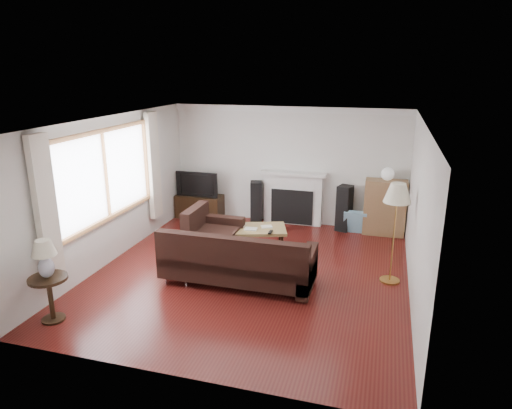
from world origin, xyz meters
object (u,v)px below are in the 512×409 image
(tv_stand, at_px, (200,206))
(floor_lamp, at_px, (394,234))
(side_table, at_px, (51,299))
(bookshelf, at_px, (385,207))
(coffee_table, at_px, (252,240))
(sectional_sofa, at_px, (238,258))

(tv_stand, xyz_separation_m, floor_lamp, (4.16, -2.17, 0.55))
(floor_lamp, height_order, side_table, floor_lamp)
(side_table, bearing_deg, floor_lamp, 29.37)
(tv_stand, bearing_deg, floor_lamp, -27.49)
(bookshelf, relative_size, floor_lamp, 0.70)
(tv_stand, xyz_separation_m, coffee_table, (1.72, -1.62, -0.02))
(bookshelf, height_order, coffee_table, bookshelf)
(bookshelf, distance_m, coffee_table, 2.85)
(coffee_table, bearing_deg, side_table, -140.51)
(coffee_table, xyz_separation_m, floor_lamp, (2.45, -0.55, 0.57))
(tv_stand, relative_size, bookshelf, 0.92)
(side_table, bearing_deg, bookshelf, 47.90)
(bookshelf, distance_m, floor_lamp, 2.22)
(sectional_sofa, distance_m, coffee_table, 1.27)
(side_table, bearing_deg, tv_stand, 87.56)
(coffee_table, relative_size, floor_lamp, 0.75)
(bookshelf, xyz_separation_m, coffee_table, (-2.30, -1.66, -0.32))
(sectional_sofa, bearing_deg, tv_stand, 122.93)
(bookshelf, distance_m, side_table, 6.29)
(bookshelf, relative_size, side_table, 1.78)
(coffee_table, bearing_deg, tv_stand, 118.68)
(tv_stand, relative_size, floor_lamp, 0.64)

